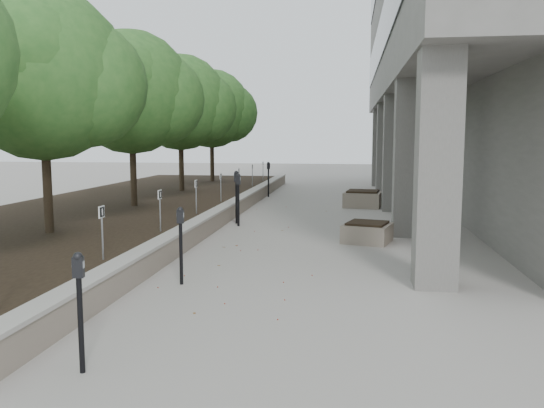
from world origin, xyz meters
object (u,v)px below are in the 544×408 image
Objects in this scene: parking_meter_2 at (181,246)px; parking_meter_4 at (238,200)px; crabapple_tree_3 at (132,119)px; parking_meter_1 at (80,313)px; crabapple_tree_4 at (181,123)px; planter_back at (363,199)px; planter_front at (367,232)px; crabapple_tree_5 at (212,125)px; parking_meter_3 at (236,197)px; crabapple_tree_2 at (44,111)px; parking_meter_5 at (268,179)px.

parking_meter_2 is 6.41m from parking_meter_4.
crabapple_tree_3 is 12.08m from parking_meter_1.
crabapple_tree_4 is at bearing 102.70° from parking_meter_2.
crabapple_tree_4 reaches higher than planter_back.
planter_back is at bearing 66.59° from parking_meter_1.
parking_meter_4 is (3.57, -6.08, -2.36)m from crabapple_tree_4.
crabapple_tree_4 is 5.09× the size of planter_front.
crabapple_tree_5 is 3.46× the size of parking_meter_3.
crabapple_tree_2 is at bearing 111.27° from parking_meter_1.
parking_meter_1 is (3.90, -21.17, -2.45)m from crabapple_tree_5.
crabapple_tree_5 is 9.83m from planter_back.
parking_meter_4 reaches higher than planter_back.
parking_meter_5 is (3.27, 11.83, -2.37)m from crabapple_tree_2.
crabapple_tree_5 is 3.61× the size of parking_meter_5.
crabapple_tree_3 is 1.00× the size of crabapple_tree_5.
planter_front is (3.91, -9.88, -0.50)m from parking_meter_5.
parking_meter_5 is at bearing 80.96° from parking_meter_1.
parking_meter_3 is 7.44m from parking_meter_5.
parking_meter_5 is 4.91m from planter_back.
parking_meter_5 is at bearing 64.43° from crabapple_tree_3.
parking_meter_1 reaches higher than planter_back.
parking_meter_2 is 5.54m from planter_front.
parking_meter_4 is 7.91m from parking_meter_5.
planter_back is at bearing 51.11° from crabapple_tree_2.
crabapple_tree_4 is at bearing 131.73° from planter_front.
crabapple_tree_2 is 11.82m from planter_back.
parking_meter_4 is 4.15m from planter_front.
parking_meter_4 is at bearing -105.03° from parking_meter_5.
parking_meter_2 is at bearing -72.77° from crabapple_tree_4.
crabapple_tree_4 is at bearing 171.61° from planter_back.
crabapple_tree_3 is 8.76m from parking_meter_2.
crabapple_tree_4 reaches higher than parking_meter_1.
crabapple_tree_3 reaches higher than parking_meter_4.
parking_meter_2 is at bearing -62.64° from crabapple_tree_3.
crabapple_tree_4 is 4.43m from parking_meter_5.
crabapple_tree_5 reaches higher than parking_meter_1.
planter_back is at bearing -53.53° from parking_meter_5.
crabapple_tree_5 is 4.16× the size of planter_back.
crabapple_tree_2 is 7.70m from parking_meter_1.
parking_meter_1 is at bearing -70.74° from crabapple_tree_3.
crabapple_tree_3 is at bearing 90.00° from crabapple_tree_2.
crabapple_tree_2 is at bearing -128.89° from planter_back.
crabapple_tree_3 is at bearing 155.22° from parking_meter_3.
parking_meter_1 is (3.90, -6.17, -2.45)m from crabapple_tree_2.
parking_meter_2 is at bearing -32.61° from crabapple_tree_2.
planter_front is (3.31, 4.42, -0.43)m from parking_meter_2.
parking_meter_2 is 1.04× the size of planter_back.
crabapple_tree_2 is 5.20m from parking_meter_2.
crabapple_tree_3 is 4.18m from parking_meter_3.
parking_meter_1 is 15.46m from planter_back.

